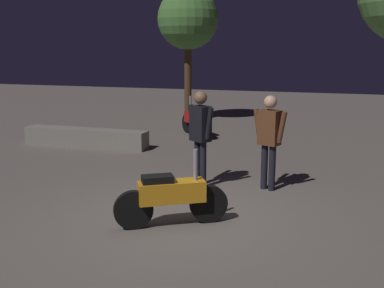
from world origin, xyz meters
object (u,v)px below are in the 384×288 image
object	(u,v)px
motorcycle_red_parked_left	(196,121)
person_rider_beside	(269,134)
motorcycle_orange_foreground	(171,196)
person_bystander_far	(200,130)

from	to	relation	value
motorcycle_red_parked_left	person_rider_beside	size ratio (longest dim) A/B	0.76
person_rider_beside	motorcycle_red_parked_left	bearing A→B (deg)	53.44
motorcycle_orange_foreground	person_rider_beside	world-z (taller)	person_rider_beside
motorcycle_red_parked_left	person_bystander_far	distance (m)	4.95
motorcycle_orange_foreground	person_bystander_far	distance (m)	2.06
motorcycle_orange_foreground	person_bystander_far	size ratio (longest dim) A/B	0.84
motorcycle_red_parked_left	person_rider_beside	world-z (taller)	person_rider_beside
motorcycle_red_parked_left	person_bystander_far	world-z (taller)	person_bystander_far
person_rider_beside	person_bystander_far	distance (m)	1.23
motorcycle_red_parked_left	person_rider_beside	xyz separation A→B (m)	(2.68, -4.52, 0.58)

